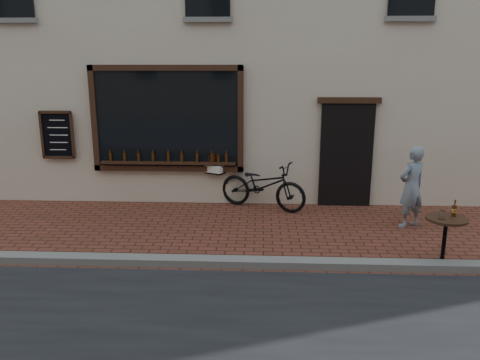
{
  "coord_description": "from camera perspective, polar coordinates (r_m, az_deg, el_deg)",
  "views": [
    {
      "loc": [
        0.11,
        -6.38,
        2.99
      ],
      "look_at": [
        -0.25,
        1.2,
        1.1
      ],
      "focal_mm": 35.0,
      "sensor_mm": 36.0,
      "label": 1
    }
  ],
  "objects": [
    {
      "name": "kerb",
      "position": [
        7.2,
        1.62,
        -10.02
      ],
      "size": [
        90.0,
        0.25,
        0.12
      ],
      "primitive_type": "cube",
      "color": "slate",
      "rests_on": "ground"
    },
    {
      "name": "pedestrian",
      "position": [
        9.22,
        20.19,
        -0.8
      ],
      "size": [
        0.67,
        0.6,
        1.55
      ],
      "primitive_type": "imported",
      "rotation": [
        0.0,
        0.0,
        3.65
      ],
      "color": "gray",
      "rests_on": "ground"
    },
    {
      "name": "cargo_bicycle",
      "position": [
        9.86,
        2.57,
        -0.55
      ],
      "size": [
        2.31,
        1.47,
        1.08
      ],
      "rotation": [
        0.0,
        0.0,
        1.15
      ],
      "color": "black",
      "rests_on": "ground"
    },
    {
      "name": "bistro_table",
      "position": [
        7.67,
        23.75,
        -5.78
      ],
      "size": [
        0.6,
        0.6,
        1.03
      ],
      "color": "black",
      "rests_on": "ground"
    },
    {
      "name": "ground",
      "position": [
        7.04,
        1.58,
        -11.13
      ],
      "size": [
        90.0,
        90.0,
        0.0
      ],
      "primitive_type": "plane",
      "color": "brown",
      "rests_on": "ground"
    }
  ]
}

